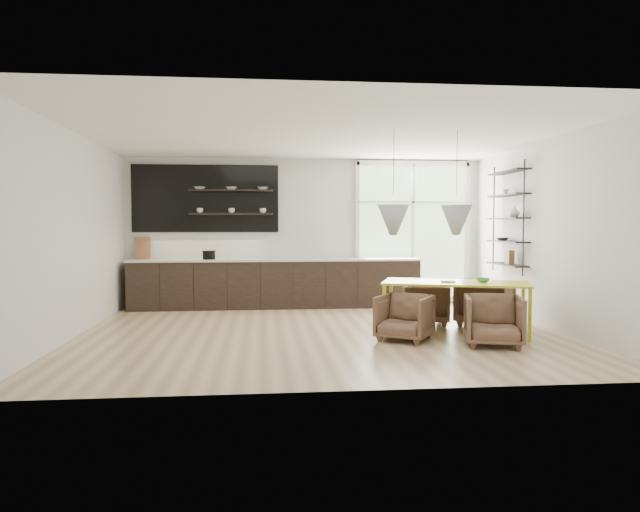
{
  "coord_description": "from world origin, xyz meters",
  "views": [
    {
      "loc": [
        -0.87,
        -8.28,
        1.57
      ],
      "look_at": [
        0.04,
        0.6,
        1.1
      ],
      "focal_mm": 32.0,
      "sensor_mm": 36.0,
      "label": 1
    }
  ],
  "objects_px": {
    "armchair_front_left": "(404,317)",
    "wire_stool": "(386,313)",
    "armchair_back_left": "(425,304)",
    "armchair_back_right": "(485,302)",
    "dining_table": "(455,285)",
    "armchair_front_right": "(494,320)"
  },
  "relations": [
    {
      "from": "armchair_front_left",
      "to": "wire_stool",
      "type": "bearing_deg",
      "value": 134.87
    },
    {
      "from": "armchair_back_left",
      "to": "wire_stool",
      "type": "height_order",
      "value": "armchair_back_left"
    },
    {
      "from": "wire_stool",
      "to": "armchair_back_right",
      "type": "bearing_deg",
      "value": 13.24
    },
    {
      "from": "dining_table",
      "to": "armchair_front_right",
      "type": "xyz_separation_m",
      "value": [
        0.2,
        -0.92,
        -0.37
      ]
    },
    {
      "from": "armchair_front_left",
      "to": "armchair_back_right",
      "type": "bearing_deg",
      "value": 66.05
    },
    {
      "from": "armchair_front_right",
      "to": "wire_stool",
      "type": "height_order",
      "value": "armchair_front_right"
    },
    {
      "from": "armchair_back_right",
      "to": "armchair_front_right",
      "type": "bearing_deg",
      "value": 109.12
    },
    {
      "from": "armchair_back_left",
      "to": "armchair_front_left",
      "type": "relative_size",
      "value": 1.03
    },
    {
      "from": "armchair_back_left",
      "to": "armchair_front_right",
      "type": "bearing_deg",
      "value": 113.97
    },
    {
      "from": "armchair_back_left",
      "to": "armchair_back_right",
      "type": "xyz_separation_m",
      "value": [
        0.9,
        -0.23,
        0.04
      ]
    },
    {
      "from": "dining_table",
      "to": "wire_stool",
      "type": "distance_m",
      "value": 1.09
    },
    {
      "from": "dining_table",
      "to": "armchair_front_right",
      "type": "relative_size",
      "value": 3.08
    },
    {
      "from": "armchair_back_left",
      "to": "armchair_front_left",
      "type": "height_order",
      "value": "armchair_back_left"
    },
    {
      "from": "armchair_back_right",
      "to": "armchair_front_left",
      "type": "bearing_deg",
      "value": 70.2
    },
    {
      "from": "armchair_front_left",
      "to": "armchair_front_right",
      "type": "xyz_separation_m",
      "value": [
        1.07,
        -0.48,
        0.02
      ]
    },
    {
      "from": "armchair_front_left",
      "to": "dining_table",
      "type": "bearing_deg",
      "value": 59.92
    },
    {
      "from": "dining_table",
      "to": "armchair_back_right",
      "type": "xyz_separation_m",
      "value": [
        0.69,
        0.57,
        -0.34
      ]
    },
    {
      "from": "dining_table",
      "to": "armchair_front_right",
      "type": "height_order",
      "value": "dining_table"
    },
    {
      "from": "armchair_front_left",
      "to": "armchair_front_right",
      "type": "distance_m",
      "value": 1.17
    },
    {
      "from": "armchair_back_left",
      "to": "armchair_front_right",
      "type": "relative_size",
      "value": 0.97
    },
    {
      "from": "dining_table",
      "to": "wire_stool",
      "type": "bearing_deg",
      "value": -170.63
    },
    {
      "from": "armchair_front_right",
      "to": "wire_stool",
      "type": "bearing_deg",
      "value": 153.93
    }
  ]
}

